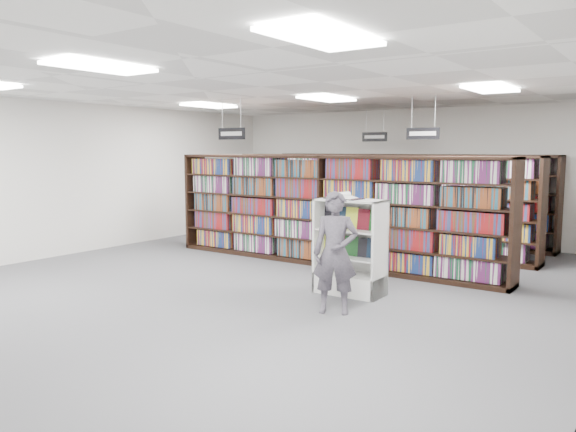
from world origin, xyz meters
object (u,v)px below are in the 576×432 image
Objects in this scene: endcap_display at (351,262)px; bookshelf_row_near at (326,210)px; shopper at (335,253)px; open_book at (343,197)px.

bookshelf_row_near is at bearing 130.81° from endcap_display.
open_book is at bearing 90.49° from shopper.
endcap_display is 1.14m from shopper.
endcap_display is 1.01m from open_book.
endcap_display is 2.50× the size of open_book.
endcap_display is at bearing 29.54° from open_book.
bookshelf_row_near is 2.22m from open_book.
shopper reaches higher than open_book.
shopper is at bearing -59.41° from open_book.
open_book reaches higher than endcap_display.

